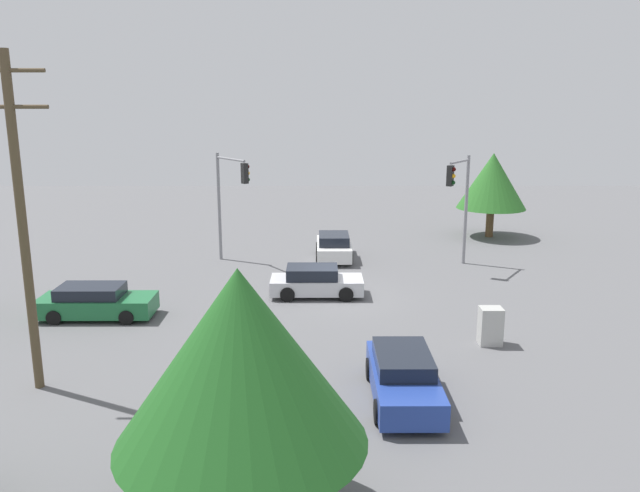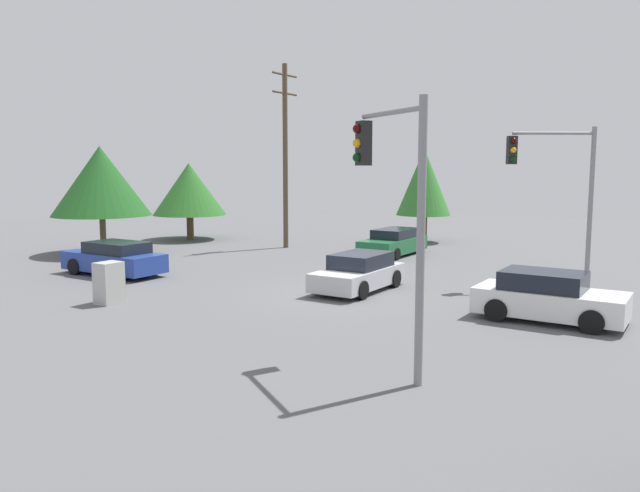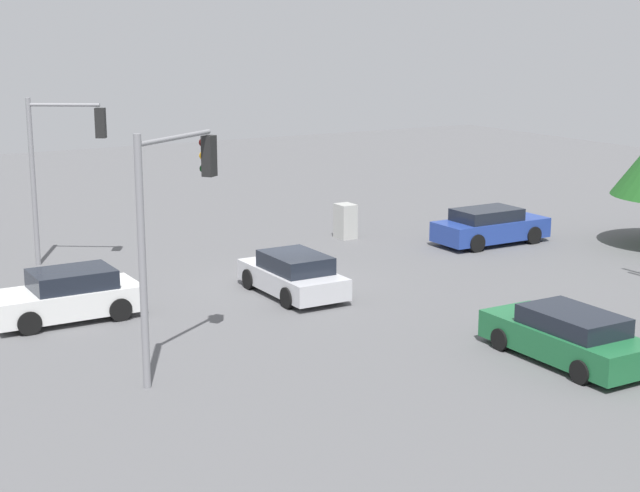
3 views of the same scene
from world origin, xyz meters
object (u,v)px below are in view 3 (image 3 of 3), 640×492
sedan_white (67,296)px  sedan_green (567,336)px  sedan_blue (490,226)px  traffic_signal_cross (61,153)px  traffic_signal_main (171,209)px  electrical_cabinet (345,221)px  sedan_silver (293,275)px

sedan_white → sedan_green: size_ratio=0.91×
sedan_blue → traffic_signal_cross: size_ratio=0.77×
traffic_signal_main → electrical_cabinet: traffic_signal_main is taller
sedan_white → sedan_silver: bearing=-98.3°
sedan_white → electrical_cabinet: 14.12m
traffic_signal_main → electrical_cabinet: size_ratio=4.32×
sedan_silver → traffic_signal_cross: bearing=123.6°
sedan_silver → sedan_green: 9.60m
sedan_green → traffic_signal_main: size_ratio=0.78×
sedan_silver → sedan_blue: bearing=14.4°
traffic_signal_main → sedan_silver: bearing=3.3°
sedan_blue → traffic_signal_main: bearing=-65.8°
sedan_silver → sedan_blue: sedan_blue is taller
traffic_signal_main → sedan_white: bearing=65.3°
traffic_signal_main → traffic_signal_cross: 12.41m
sedan_blue → traffic_signal_main: size_ratio=0.76×
sedan_green → sedan_blue: sedan_blue is taller
traffic_signal_main → electrical_cabinet: (-11.18, 11.99, -3.43)m
sedan_green → sedan_blue: (-11.79, 7.40, 0.04)m
traffic_signal_cross → traffic_signal_main: bearing=-60.5°
electrical_cabinet → sedan_silver: bearing=-42.9°
sedan_green → sedan_blue: bearing=57.9°
sedan_white → traffic_signal_main: bearing=-169.7°
sedan_blue → sedan_white: bearing=-84.6°
sedan_green → electrical_cabinet: bearing=79.0°
sedan_blue → sedan_silver: bearing=-75.6°
sedan_green → traffic_signal_cross: traffic_signal_cross is taller
sedan_white → traffic_signal_cross: (-6.65, 1.91, 3.34)m
traffic_signal_cross → electrical_cabinet: bearing=27.4°
sedan_white → traffic_signal_cross: traffic_signal_cross is taller
sedan_white → sedan_blue: bearing=-84.6°
sedan_blue → electrical_cabinet: sedan_blue is taller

